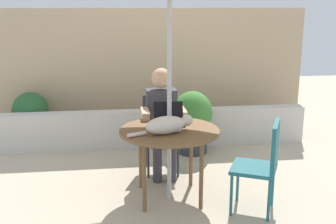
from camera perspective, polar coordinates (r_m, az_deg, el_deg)
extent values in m
plane|color=#BCAD93|center=(4.33, 0.17, -11.60)|extent=(14.00, 14.00, 0.00)
cube|color=tan|center=(6.24, -2.56, 5.47)|extent=(4.70, 0.08, 1.87)
cube|color=beige|center=(5.73, -1.91, -2.25)|extent=(4.23, 0.20, 0.52)
cylinder|color=brown|center=(4.07, 0.18, -2.60)|extent=(0.98, 0.98, 0.03)
cylinder|color=brown|center=(4.48, 3.18, -5.89)|extent=(0.04, 0.04, 0.69)
cylinder|color=brown|center=(4.42, -3.79, -6.20)|extent=(0.04, 0.04, 0.69)
cylinder|color=brown|center=(3.92, -3.28, -8.96)|extent=(0.04, 0.04, 0.69)
cylinder|color=brown|center=(3.99, 4.59, -8.56)|extent=(0.04, 0.04, 0.69)
cylinder|color=#B7B7BC|center=(3.97, 0.18, 2.75)|extent=(0.04, 0.04, 2.19)
cube|color=#33383F|center=(4.82, -0.91, -3.39)|extent=(0.40, 0.40, 0.04)
cube|color=#33383F|center=(4.92, -1.15, -0.12)|extent=(0.40, 0.04, 0.44)
cylinder|color=#33383F|center=(5.07, 0.81, -5.13)|extent=(0.03, 0.03, 0.41)
cylinder|color=#33383F|center=(5.03, -3.04, -5.29)|extent=(0.03, 0.03, 0.41)
cylinder|color=#33383F|center=(4.71, -2.73, -6.67)|extent=(0.03, 0.03, 0.41)
cylinder|color=#33383F|center=(4.75, 1.39, -6.49)|extent=(0.03, 0.03, 0.41)
cube|color=#1E606B|center=(3.99, 11.67, -7.57)|extent=(0.54, 0.54, 0.04)
cube|color=#1E606B|center=(3.89, 14.48, -4.56)|extent=(0.21, 0.37, 0.44)
cylinder|color=#1E606B|center=(3.91, 13.67, -11.73)|extent=(0.03, 0.03, 0.41)
cylinder|color=#1E606B|center=(4.21, 14.16, -9.76)|extent=(0.03, 0.03, 0.41)
cylinder|color=#1E606B|center=(4.25, 9.54, -9.30)|extent=(0.03, 0.03, 0.41)
cylinder|color=#1E606B|center=(3.94, 8.67, -11.21)|extent=(0.03, 0.03, 0.41)
cube|color=#3F3F47|center=(4.74, -0.92, -0.07)|extent=(0.34, 0.20, 0.54)
sphere|color=#DBAD89|center=(4.64, -0.93, 4.68)|extent=(0.22, 0.22, 0.22)
cube|color=#383842|center=(4.65, -1.68, -3.19)|extent=(0.12, 0.30, 0.12)
cylinder|color=#383842|center=(4.60, -1.47, -6.99)|extent=(0.10, 0.10, 0.45)
cube|color=#383842|center=(4.66, 0.28, -3.12)|extent=(0.12, 0.30, 0.12)
cylinder|color=#383842|center=(4.61, 0.52, -6.90)|extent=(0.10, 0.10, 0.45)
cube|color=#DBAD89|center=(4.49, -3.14, -0.23)|extent=(0.08, 0.32, 0.08)
cube|color=#DBAD89|center=(4.54, 1.90, -0.07)|extent=(0.08, 0.32, 0.08)
cube|color=black|center=(4.21, 0.18, -1.69)|extent=(0.31, 0.23, 0.02)
cube|color=black|center=(4.28, 0.05, 0.09)|extent=(0.30, 0.07, 0.20)
cube|color=black|center=(4.29, 0.04, 0.12)|extent=(0.30, 0.07, 0.20)
ellipsoid|color=silver|center=(3.90, -0.33, -1.81)|extent=(0.44, 0.31, 0.17)
sphere|color=silver|center=(4.00, 2.63, -1.14)|extent=(0.11, 0.11, 0.11)
ellipsoid|color=white|center=(3.96, 1.12, -2.15)|extent=(0.15, 0.15, 0.09)
cylinder|color=silver|center=(3.84, -4.30, -3.06)|extent=(0.18, 0.09, 0.04)
cone|color=silver|center=(3.96, 2.84, -0.55)|extent=(0.04, 0.04, 0.03)
cone|color=silver|center=(4.01, 2.43, -0.35)|extent=(0.04, 0.04, 0.03)
cylinder|color=#595654|center=(6.21, -18.08, -3.04)|extent=(0.40, 0.40, 0.23)
ellipsoid|color=#26592D|center=(6.11, -18.33, 0.07)|extent=(0.50, 0.50, 0.55)
cylinder|color=#33383D|center=(5.54, 3.33, -3.99)|extent=(0.40, 0.40, 0.31)
ellipsoid|color=#3D7F33|center=(5.43, 3.39, -0.06)|extent=(0.51, 0.51, 0.56)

